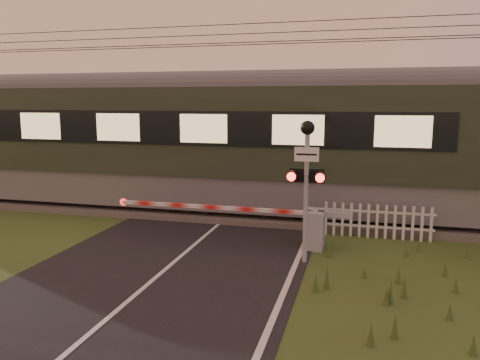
# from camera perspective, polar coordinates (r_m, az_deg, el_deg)

# --- Properties ---
(ground) EXTENTS (160.00, 160.00, 0.00)m
(ground) POSITION_cam_1_polar(r_m,az_deg,el_deg) (9.98, -11.06, -12.41)
(ground) COLOR #38471B
(ground) RESTS_ON ground
(road) EXTENTS (6.00, 140.00, 0.03)m
(road) POSITION_cam_1_polar(r_m,az_deg,el_deg) (9.77, -11.57, -12.84)
(road) COLOR black
(road) RESTS_ON ground
(track_bed) EXTENTS (140.00, 3.40, 0.39)m
(track_bed) POSITION_cam_1_polar(r_m,az_deg,el_deg) (15.79, -0.82, -3.74)
(track_bed) COLOR #47423D
(track_bed) RESTS_ON ground
(overhead_wires) EXTENTS (120.00, 0.62, 0.62)m
(overhead_wires) POSITION_cam_1_polar(r_m,az_deg,el_deg) (15.49, -0.88, 17.08)
(overhead_wires) COLOR black
(overhead_wires) RESTS_ON ground
(boom_gate) EXTENTS (6.34, 0.75, 1.00)m
(boom_gate) POSITION_cam_1_polar(r_m,az_deg,el_deg) (12.12, 7.55, -5.58)
(boom_gate) COLOR gray
(boom_gate) RESTS_ON ground
(crossing_signal) EXTENTS (0.84, 0.35, 3.28)m
(crossing_signal) POSITION_cam_1_polar(r_m,az_deg,el_deg) (10.60, 8.13, 1.64)
(crossing_signal) COLOR gray
(crossing_signal) RESTS_ON ground
(picket_fence) EXTENTS (2.99, 0.08, 0.94)m
(picket_fence) POSITION_cam_1_polar(r_m,az_deg,el_deg) (13.31, 16.37, -4.85)
(picket_fence) COLOR silver
(picket_fence) RESTS_ON ground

